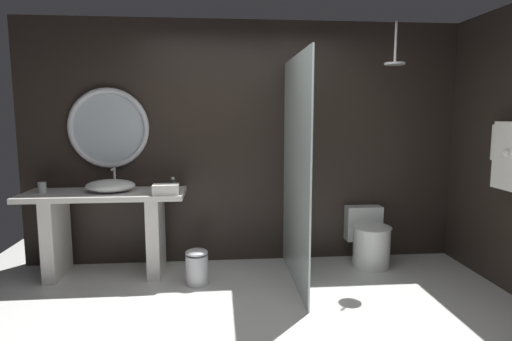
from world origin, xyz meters
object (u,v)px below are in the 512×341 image
Objects in this scene: round_wall_mirror at (109,128)px; rain_shower_head at (395,59)px; vessel_sink at (110,186)px; waste_bin at (197,266)px; toilet at (369,240)px; folded_hand_towel at (166,189)px; soap_dispenser at (173,185)px; tumbler_cup at (42,187)px.

rain_shower_head reaches higher than round_wall_mirror.
rain_shower_head reaches higher than vessel_sink.
waste_bin is (0.92, -0.62, -1.30)m from round_wall_mirror.
toilet is 1.73× the size of waste_bin.
round_wall_mirror is at bearing 102.72° from vessel_sink.
waste_bin is 1.40× the size of folded_hand_towel.
folded_hand_towel is (-2.12, -0.23, 0.62)m from toilet.
round_wall_mirror is (-0.06, 0.27, 0.56)m from vessel_sink.
round_wall_mirror is at bearing 146.10° from waste_bin.
toilet is 2.42× the size of folded_hand_towel.
soap_dispenser is 0.17× the size of round_wall_mirror.
folded_hand_towel is at bearing 179.83° from rain_shower_head.
vessel_sink is 0.60m from folded_hand_towel.
vessel_sink is 0.61m from soap_dispenser.
rain_shower_head reaches higher than waste_bin.
vessel_sink reaches higher than waste_bin.
soap_dispenser reaches higher than waste_bin.
folded_hand_towel reaches higher than toilet.
tumbler_cup is 0.87m from round_wall_mirror.
tumbler_cup is at bearing 177.47° from vessel_sink.
vessel_sink is 0.67m from tumbler_cup.
rain_shower_head reaches higher than toilet.
vessel_sink is at bearing -2.53° from tumbler_cup.
waste_bin is (-1.93, -0.14, -1.97)m from rain_shower_head.
folded_hand_towel is (-0.29, 0.15, 0.73)m from waste_bin.
rain_shower_head is (2.84, -0.47, 0.67)m from round_wall_mirror.
waste_bin is (0.24, -0.36, -0.74)m from soap_dispenser.
rain_shower_head is 2.76m from waste_bin.
waste_bin is (-1.83, -0.38, -0.10)m from toilet.
round_wall_mirror is 2.03× the size of rain_shower_head.
folded_hand_towel is at bearing -173.75° from toilet.
toilet is at bearing -4.87° from round_wall_mirror.
waste_bin is at bearing -13.71° from tumbler_cup.
tumbler_cup is at bearing -179.81° from toilet.
soap_dispenser is at bearing 174.40° from rain_shower_head.
soap_dispenser is 0.91m from round_wall_mirror.
vessel_sink is 3.05m from rain_shower_head.
vessel_sink is 3.50× the size of soap_dispenser.
folded_hand_towel is (-0.05, -0.21, -0.01)m from soap_dispenser.
tumbler_cup reaches higher than folded_hand_towel.
vessel_sink reaches higher than toilet.
waste_bin is at bearing -55.64° from soap_dispenser.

